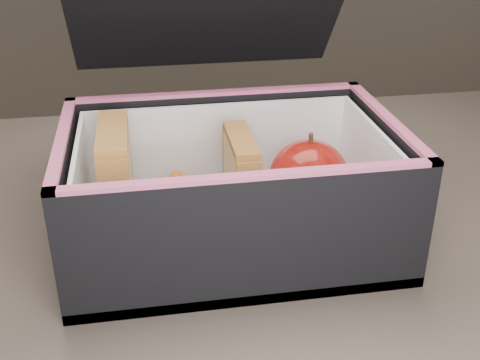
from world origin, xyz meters
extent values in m
cube|color=#53483F|center=(0.00, 0.00, 0.73)|extent=(1.20, 0.80, 0.03)
cube|color=black|center=(-0.08, 0.17, 0.95)|extent=(0.32, 0.14, 0.17)
cube|color=tan|center=(-0.20, 0.01, 0.82)|extent=(0.01, 0.10, 0.10)
cube|color=#CD636E|center=(-0.19, 0.01, 0.82)|extent=(0.01, 0.10, 0.10)
cube|color=tan|center=(-0.18, 0.01, 0.82)|extent=(0.01, 0.10, 0.10)
cube|color=brown|center=(-0.19, 0.01, 0.88)|extent=(0.03, 0.10, 0.01)
cube|color=tan|center=(-0.07, 0.01, 0.81)|extent=(0.01, 0.08, 0.09)
cube|color=#CD636E|center=(-0.07, 0.01, 0.81)|extent=(0.01, 0.08, 0.08)
cube|color=tan|center=(-0.06, 0.01, 0.81)|extent=(0.01, 0.08, 0.09)
cube|color=brown|center=(-0.07, 0.01, 0.86)|extent=(0.02, 0.09, 0.01)
cylinder|color=orange|center=(-0.12, 0.01, 0.77)|extent=(0.02, 0.09, 0.01)
cylinder|color=orange|center=(-0.11, 0.04, 0.79)|extent=(0.03, 0.09, 0.01)
cylinder|color=orange|center=(-0.14, -0.02, 0.80)|extent=(0.02, 0.09, 0.01)
cylinder|color=orange|center=(-0.13, 0.00, 0.77)|extent=(0.02, 0.09, 0.01)
cylinder|color=orange|center=(-0.13, 0.01, 0.79)|extent=(0.02, 0.09, 0.01)
cylinder|color=orange|center=(-0.13, 0.03, 0.80)|extent=(0.02, 0.09, 0.01)
cylinder|color=orange|center=(-0.12, 0.01, 0.77)|extent=(0.02, 0.09, 0.01)
cylinder|color=orange|center=(-0.14, 0.03, 0.79)|extent=(0.02, 0.09, 0.01)
cube|color=white|center=(0.01, 0.01, 0.77)|extent=(0.08, 0.08, 0.01)
ellipsoid|color=#7D0600|center=(0.01, 0.01, 0.81)|extent=(0.11, 0.11, 0.08)
cylinder|color=#442B18|center=(0.01, 0.01, 0.85)|extent=(0.01, 0.01, 0.01)
camera|label=1|loc=(-0.16, -0.52, 1.09)|focal=45.00mm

